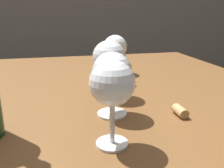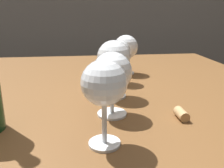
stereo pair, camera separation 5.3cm
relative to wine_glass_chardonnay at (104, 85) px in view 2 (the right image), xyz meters
The scene contains 7 objects.
dining_table 0.43m from the wine_glass_chardonnay, 93.81° to the left, with size 1.21×0.99×0.73m.
wine_glass_chardonnay is the anchor object (origin of this frame).
wine_glass_merlot 0.13m from the wine_glass_chardonnay, 77.24° to the left, with size 0.09×0.09×0.14m.
wine_glass_pinot 0.25m from the wine_glass_chardonnay, 78.96° to the left, with size 0.09×0.09×0.15m.
wine_glass_rose 0.39m from the wine_glass_chardonnay, 78.00° to the left, with size 0.07×0.07×0.14m.
wine_glass_port 0.51m from the wine_glass_chardonnay, 75.84° to the left, with size 0.09×0.09×0.14m.
cork 0.22m from the wine_glass_chardonnay, 25.92° to the left, with size 0.02×0.02×0.04m, color tan.
Camera 2 is at (-0.01, -0.76, 0.96)m, focal length 38.67 mm.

